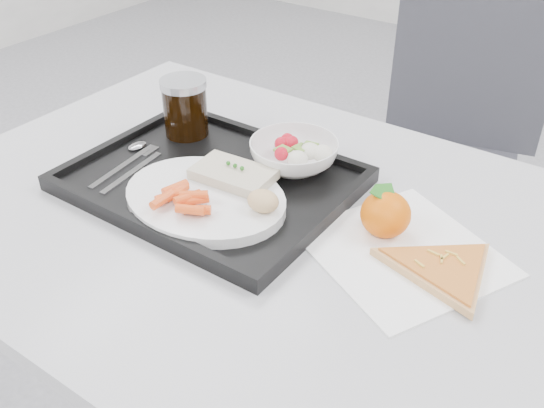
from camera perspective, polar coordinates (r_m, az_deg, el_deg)
name	(u,v)px	position (r m, az deg, el deg)	size (l,w,h in m)	color
table	(275,252)	(0.99, 0.32, -4.55)	(1.20, 0.80, 0.75)	#B8B8BB
chair	(447,135)	(1.71, 16.14, 6.28)	(0.51, 0.51, 0.93)	#3A3B42
tray	(211,181)	(1.03, -5.75, 2.16)	(0.45, 0.35, 0.03)	black
dinner_plate	(205,199)	(0.95, -6.30, 0.51)	(0.27, 0.27, 0.02)	white
fish_fillet	(233,174)	(0.98, -3.65, 2.85)	(0.13, 0.09, 0.02)	beige
bread_roll	(263,201)	(0.90, -0.85, 0.28)	(0.06, 0.05, 0.03)	#F2D991
salad_bowl	(294,154)	(1.04, 2.08, 4.72)	(0.15, 0.15, 0.05)	white
cola_glass	(185,106)	(1.14, -8.19, 9.10)	(0.09, 0.09, 0.11)	black
cutlery	(132,160)	(1.09, -13.03, 4.05)	(0.09, 0.17, 0.01)	silver
napkin	(403,252)	(0.90, 12.19, -4.44)	(0.33, 0.33, 0.00)	white
tangerine	(386,214)	(0.91, 10.64, -0.93)	(0.09, 0.09, 0.07)	yellow
pizza_slice	(443,269)	(0.87, 15.80, -5.89)	(0.24, 0.24, 0.02)	#DEB165
carrot_pile	(183,199)	(0.92, -8.39, 0.51)	(0.10, 0.08, 0.02)	#F7531A
salad_contents	(300,150)	(1.03, 2.67, 5.07)	(0.10, 0.07, 0.03)	red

